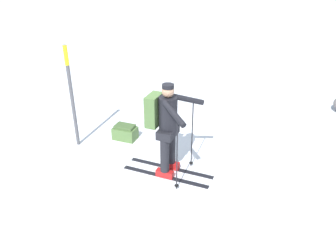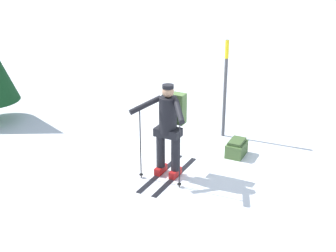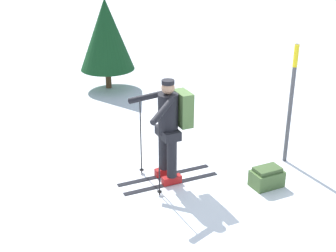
% 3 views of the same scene
% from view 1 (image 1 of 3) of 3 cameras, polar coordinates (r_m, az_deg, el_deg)
% --- Properties ---
extents(ground_plane, '(80.00, 80.00, 0.00)m').
position_cam_1_polar(ground_plane, '(6.22, -2.81, -5.40)').
color(ground_plane, white).
extents(skier, '(1.58, 1.01, 1.63)m').
position_cam_1_polar(skier, '(5.32, -0.38, 0.32)').
color(skier, black).
rests_on(skier, ground_plane).
extents(dropped_backpack, '(0.50, 0.35, 0.31)m').
position_cam_1_polar(dropped_backpack, '(6.81, -7.47, -1.10)').
color(dropped_backpack, '#4C6B38').
rests_on(dropped_backpack, ground_plane).
extents(trail_marker, '(0.08, 0.08, 2.00)m').
position_cam_1_polar(trail_marker, '(6.39, -16.55, 5.99)').
color(trail_marker, '#4C4C51').
rests_on(trail_marker, ground_plane).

